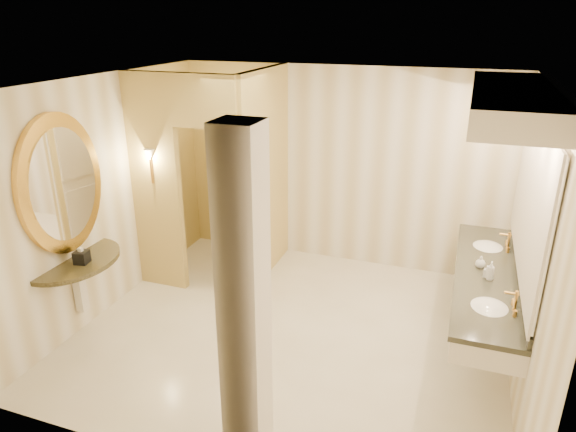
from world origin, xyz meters
The scene contains 16 objects.
floor centered at (0.00, 0.00, 0.00)m, with size 4.50×4.50×0.00m, color white.
ceiling centered at (0.00, 0.00, 2.70)m, with size 4.50×4.50×0.00m, color white.
wall_back centered at (0.00, 2.00, 1.35)m, with size 4.50×0.02×2.70m, color white.
wall_front centered at (0.00, -2.00, 1.35)m, with size 4.50×0.02×2.70m, color white.
wall_left centered at (-2.25, 0.00, 1.35)m, with size 0.02×4.00×2.70m, color white.
wall_right centered at (2.25, 0.00, 1.35)m, with size 0.02×4.00×2.70m, color white.
toilet_closet centered at (-1.12, 0.97, 1.39)m, with size 1.50×1.55×2.70m.
wall_sconce centered at (-1.93, 0.43, 1.73)m, with size 0.14×0.14×0.42m.
vanity centered at (1.98, 0.40, 1.63)m, with size 0.75×2.70×2.09m.
console_shelf centered at (-2.21, -0.72, 1.35)m, with size 1.12×1.12×2.01m.
pillar centered at (0.27, -1.80, 1.35)m, with size 0.29×0.29×2.70m, color white.
tissue_box centered at (-2.05, -0.77, 0.94)m, with size 0.13×0.13×0.13m, color black.
toilet centered at (-1.10, 1.75, 0.38)m, with size 0.43×0.75×0.77m, color white.
soap_bottle_a centered at (1.92, 0.30, 0.94)m, with size 0.06×0.06×0.12m, color beige.
soap_bottle_b centered at (1.87, 0.49, 0.94)m, with size 0.10×0.10×0.13m, color silver.
soap_bottle_c centered at (1.95, 0.26, 0.97)m, with size 0.07×0.07×0.19m, color #C6B28C.
Camera 1 is at (1.57, -4.58, 3.28)m, focal length 32.00 mm.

